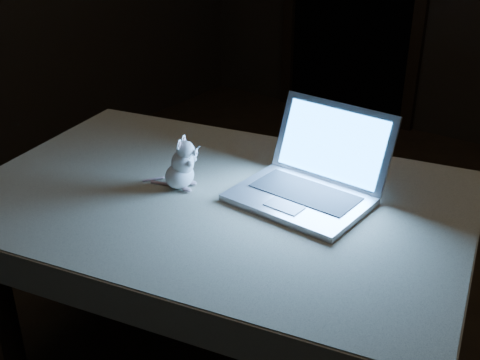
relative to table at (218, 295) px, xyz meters
The scene contains 4 objects.
table is the anchor object (origin of this frame).
tablecloth 0.32m from the table, ahead, with size 1.45×0.97×0.10m, color beige, non-canonical shape.
laptop 0.55m from the table, 24.37° to the left, with size 0.38×0.33×0.26m, color silver, non-canonical shape.
plush_mouse 0.47m from the table, 167.26° to the right, with size 0.12×0.12×0.16m, color white, non-canonical shape.
Camera 1 is at (0.74, -1.38, 1.56)m, focal length 45.00 mm.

